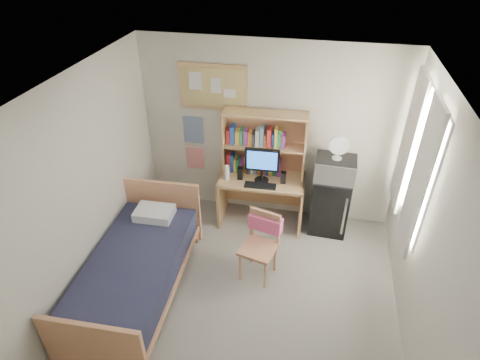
% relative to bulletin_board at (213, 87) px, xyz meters
% --- Properties ---
extents(floor, '(3.60, 4.20, 0.02)m').
position_rel_bulletin_board_xyz_m(floor, '(0.78, -2.08, -1.93)').
color(floor, gray).
rests_on(floor, ground).
extents(ceiling, '(3.60, 4.20, 0.02)m').
position_rel_bulletin_board_xyz_m(ceiling, '(0.78, -2.08, 0.68)').
color(ceiling, silver).
rests_on(ceiling, wall_back).
extents(wall_back, '(3.60, 0.04, 2.60)m').
position_rel_bulletin_board_xyz_m(wall_back, '(0.78, 0.02, -0.62)').
color(wall_back, beige).
rests_on(wall_back, floor).
extents(wall_left, '(0.04, 4.20, 2.60)m').
position_rel_bulletin_board_xyz_m(wall_left, '(-1.02, -2.08, -0.62)').
color(wall_left, beige).
rests_on(wall_left, floor).
extents(wall_right, '(0.04, 4.20, 2.60)m').
position_rel_bulletin_board_xyz_m(wall_right, '(2.58, -2.08, -0.62)').
color(wall_right, beige).
rests_on(wall_right, floor).
extents(window_unit, '(0.10, 1.40, 1.70)m').
position_rel_bulletin_board_xyz_m(window_unit, '(2.53, -0.88, -0.32)').
color(window_unit, white).
rests_on(window_unit, wall_right).
extents(curtain_left, '(0.04, 0.55, 1.70)m').
position_rel_bulletin_board_xyz_m(curtain_left, '(2.50, -1.28, -0.32)').
color(curtain_left, white).
rests_on(curtain_left, wall_right).
extents(curtain_right, '(0.04, 0.55, 1.70)m').
position_rel_bulletin_board_xyz_m(curtain_right, '(2.50, -0.48, -0.32)').
color(curtain_right, white).
rests_on(curtain_right, wall_right).
extents(bulletin_board, '(0.94, 0.03, 0.64)m').
position_rel_bulletin_board_xyz_m(bulletin_board, '(0.00, 0.00, 0.00)').
color(bulletin_board, tan).
rests_on(bulletin_board, wall_back).
extents(poster_wave, '(0.30, 0.01, 0.42)m').
position_rel_bulletin_board_xyz_m(poster_wave, '(-0.32, 0.01, -0.67)').
color(poster_wave, navy).
rests_on(poster_wave, wall_back).
extents(poster_japan, '(0.28, 0.01, 0.36)m').
position_rel_bulletin_board_xyz_m(poster_japan, '(-0.32, 0.01, -1.14)').
color(poster_japan, red).
rests_on(poster_japan, wall_back).
extents(desk, '(1.23, 0.65, 0.75)m').
position_rel_bulletin_board_xyz_m(desk, '(0.75, -0.31, -1.54)').
color(desk, tan).
rests_on(desk, floor).
extents(desk_chair, '(0.54, 0.54, 0.90)m').
position_rel_bulletin_board_xyz_m(desk_chair, '(0.89, -1.39, -1.47)').
color(desk_chair, tan).
rests_on(desk_chair, floor).
extents(mini_fridge, '(0.53, 0.53, 0.87)m').
position_rel_bulletin_board_xyz_m(mini_fridge, '(1.73, -0.26, -1.48)').
color(mini_fridge, black).
rests_on(mini_fridge, floor).
extents(bed, '(1.08, 2.07, 0.56)m').
position_rel_bulletin_board_xyz_m(bed, '(-0.49, -1.95, -1.64)').
color(bed, '#1C1E33').
rests_on(bed, floor).
extents(hutch, '(1.15, 0.33, 0.93)m').
position_rel_bulletin_board_xyz_m(hutch, '(0.74, -0.16, -0.70)').
color(hutch, tan).
rests_on(hutch, desk).
extents(monitor, '(0.47, 0.05, 0.50)m').
position_rel_bulletin_board_xyz_m(monitor, '(0.75, -0.37, -0.92)').
color(monitor, black).
rests_on(monitor, desk).
extents(keyboard, '(0.44, 0.15, 0.02)m').
position_rel_bulletin_board_xyz_m(keyboard, '(0.76, -0.51, -1.16)').
color(keyboard, black).
rests_on(keyboard, desk).
extents(speaker_left, '(0.08, 0.08, 0.18)m').
position_rel_bulletin_board_xyz_m(speaker_left, '(0.45, -0.38, -1.08)').
color(speaker_left, black).
rests_on(speaker_left, desk).
extents(speaker_right, '(0.07, 0.07, 0.17)m').
position_rel_bulletin_board_xyz_m(speaker_right, '(1.05, -0.35, -1.08)').
color(speaker_right, black).
rests_on(speaker_right, desk).
extents(water_bottle, '(0.07, 0.07, 0.22)m').
position_rel_bulletin_board_xyz_m(water_bottle, '(0.27, -0.42, -1.06)').
color(water_bottle, white).
rests_on(water_bottle, desk).
extents(hoodie, '(0.44, 0.22, 0.20)m').
position_rel_bulletin_board_xyz_m(hoodie, '(0.94, -1.20, -1.22)').
color(hoodie, '#F35C8B').
rests_on(hoodie, desk_chair).
extents(microwave, '(0.54, 0.42, 0.31)m').
position_rel_bulletin_board_xyz_m(microwave, '(1.73, -0.28, -0.89)').
color(microwave, '#BABABF').
rests_on(microwave, mini_fridge).
extents(desk_fan, '(0.26, 0.26, 0.32)m').
position_rel_bulletin_board_xyz_m(desk_fan, '(1.73, -0.28, -0.58)').
color(desk_fan, white).
rests_on(desk_fan, microwave).
extents(pillow, '(0.50, 0.36, 0.12)m').
position_rel_bulletin_board_xyz_m(pillow, '(-0.51, -1.20, -1.30)').
color(pillow, white).
rests_on(pillow, bed).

